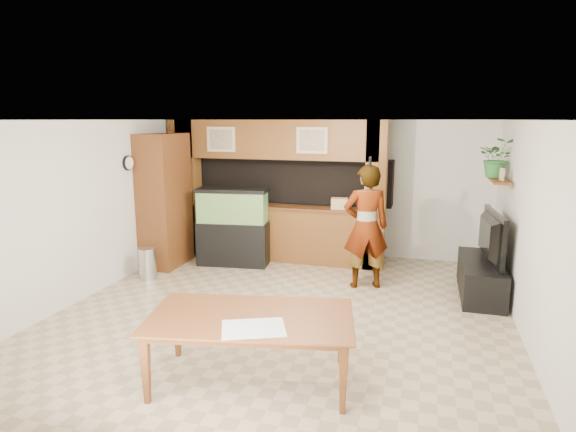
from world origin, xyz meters
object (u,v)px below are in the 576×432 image
(dining_table, at_px, (250,351))
(television, at_px, (484,236))
(pantry_cabinet, at_px, (165,200))
(aquarium, at_px, (233,228))
(person, at_px, (366,227))

(dining_table, bearing_deg, television, 42.44)
(pantry_cabinet, relative_size, aquarium, 1.69)
(aquarium, xyz_separation_m, person, (2.45, -0.52, 0.29))
(television, relative_size, person, 0.68)
(television, xyz_separation_m, person, (-1.73, -0.12, 0.06))
(aquarium, distance_m, television, 4.20)
(television, bearing_deg, aquarium, 79.73)
(pantry_cabinet, distance_m, dining_table, 4.54)
(television, bearing_deg, dining_table, 138.75)
(pantry_cabinet, relative_size, dining_table, 1.17)
(pantry_cabinet, height_order, aquarium, pantry_cabinet)
(person, xyz_separation_m, dining_table, (-0.72, -3.20, -0.62))
(person, height_order, dining_table, person)
(person, bearing_deg, aquarium, -31.55)
(television, height_order, dining_table, television)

